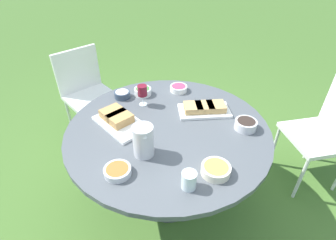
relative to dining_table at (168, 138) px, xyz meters
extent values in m
plane|color=#446B2B|center=(0.00, 0.00, -0.64)|extent=(40.00, 40.00, 0.00)
cylinder|color=#4C4C51|center=(0.00, 0.00, -0.63)|extent=(0.46, 0.46, 0.02)
cylinder|color=#4C4C51|center=(0.00, 0.00, -0.28)|extent=(0.11, 0.11, 0.68)
cylinder|color=#4C5156|center=(0.00, 0.00, 0.07)|extent=(1.34, 1.34, 0.03)
cube|color=silver|center=(0.13, 1.19, -0.19)|extent=(0.48, 0.46, 0.04)
cylinder|color=silver|center=(-0.09, 1.03, -0.42)|extent=(0.03, 0.03, 0.43)
cylinder|color=silver|center=(0.30, 0.98, -0.42)|extent=(0.03, 0.03, 0.43)
cylinder|color=silver|center=(-0.05, 1.39, -0.42)|extent=(0.03, 0.03, 0.43)
cube|color=silver|center=(-1.02, -0.46, -0.19)|extent=(0.56, 0.57, 0.04)
cube|color=silver|center=(-1.20, -0.54, 0.04)|extent=(0.21, 0.41, 0.42)
cylinder|color=silver|center=(-0.77, -0.56, -0.42)|extent=(0.03, 0.03, 0.43)
cylinder|color=silver|center=(-0.93, -0.21, -0.42)|extent=(0.03, 0.03, 0.43)
cylinder|color=silver|center=(-1.11, -0.72, -0.42)|extent=(0.03, 0.03, 0.43)
cylinder|color=silver|center=(-1.27, -0.36, -0.42)|extent=(0.03, 0.03, 0.43)
cylinder|color=silver|center=(0.20, -0.21, 0.19)|extent=(0.12, 0.12, 0.19)
cone|color=silver|center=(0.25, -0.21, 0.27)|extent=(0.03, 0.03, 0.02)
cylinder|color=silver|center=(-0.32, -0.09, 0.10)|extent=(0.06, 0.06, 0.01)
cylinder|color=silver|center=(-0.32, -0.09, 0.14)|extent=(0.01, 0.01, 0.08)
cylinder|color=maroon|center=(-0.32, -0.09, 0.21)|extent=(0.07, 0.07, 0.08)
cube|color=white|center=(-0.09, 0.30, 0.10)|extent=(0.27, 0.39, 0.02)
cube|color=tan|center=(-0.08, 0.38, 0.13)|extent=(0.15, 0.15, 0.04)
cube|color=tan|center=(-0.09, 0.30, 0.13)|extent=(0.15, 0.15, 0.04)
cube|color=tan|center=(-0.11, 0.22, 0.13)|extent=(0.15, 0.15, 0.04)
cube|color=white|center=(-0.13, -0.29, 0.10)|extent=(0.43, 0.36, 0.02)
cube|color=#B2844C|center=(-0.20, -0.33, 0.14)|extent=(0.18, 0.19, 0.06)
cube|color=#B2844C|center=(-0.13, -0.29, 0.14)|extent=(0.18, 0.19, 0.06)
cylinder|color=beige|center=(0.46, 0.12, 0.12)|extent=(0.16, 0.16, 0.05)
cylinder|color=#E0C147|center=(0.46, 0.12, 0.13)|extent=(0.13, 0.13, 0.02)
cylinder|color=white|center=(-0.47, -0.06, 0.12)|extent=(0.13, 0.13, 0.05)
cylinder|color=#387533|center=(-0.47, -0.06, 0.13)|extent=(0.11, 0.11, 0.02)
cylinder|color=silver|center=(0.16, 0.48, 0.12)|extent=(0.14, 0.14, 0.06)
cylinder|color=#2D231E|center=(0.16, 0.48, 0.14)|extent=(0.12, 0.12, 0.03)
cylinder|color=white|center=(-0.43, 0.23, 0.11)|extent=(0.14, 0.14, 0.04)
cylinder|color=#D6385B|center=(-0.43, 0.23, 0.13)|extent=(0.11, 0.11, 0.02)
cylinder|color=#334256|center=(-0.47, -0.22, 0.12)|extent=(0.12, 0.12, 0.05)
cylinder|color=silver|center=(-0.47, -0.22, 0.13)|extent=(0.10, 0.10, 0.02)
cylinder|color=silver|center=(0.31, -0.38, 0.11)|extent=(0.15, 0.15, 0.04)
cylinder|color=#CC662D|center=(0.31, -0.38, 0.12)|extent=(0.12, 0.12, 0.02)
cylinder|color=silver|center=(0.50, -0.05, 0.14)|extent=(0.08, 0.08, 0.10)
camera|label=1|loc=(1.30, -0.41, 1.15)|focal=28.00mm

